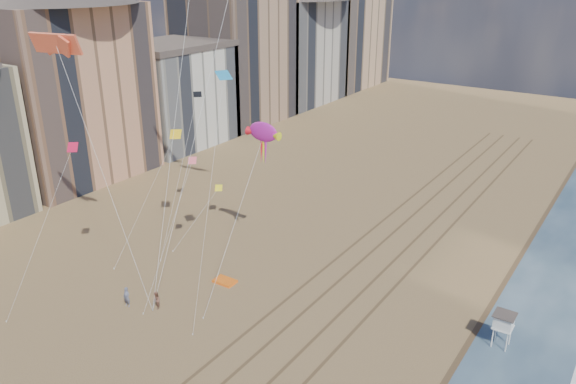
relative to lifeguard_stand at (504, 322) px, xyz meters
The scene contains 9 objects.
wet_sand 12.86m from the lifeguard_stand, 80.73° to the left, with size 260.00×260.00×0.00m, color #42301E.
tracks 14.81m from the lifeguard_stand, behind, with size 7.68×120.00×0.01m.
buildings 74.21m from the lifeguard_stand, 148.73° to the left, with size 34.72×131.35×29.00m.
lifeguard_stand is the anchor object (origin of this frame).
grounded_kite 25.43m from the lifeguard_stand, 168.72° to the right, with size 2.17×1.38×0.25m, color orange.
show_kite 27.10m from the lifeguard_stand, behind, with size 3.84×6.46×17.74m.
kite_flyer_a 32.29m from the lifeguard_stand, 156.15° to the right, with size 0.70×0.46×1.92m, color slate.
kite_flyer_b 29.55m from the lifeguard_stand, 156.42° to the right, with size 0.81×0.63×1.67m, color #885745.
small_kites 33.29m from the lifeguard_stand, behind, with size 14.19×19.94×17.01m.
Camera 1 is at (23.68, -13.22, 28.69)m, focal length 35.00 mm.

